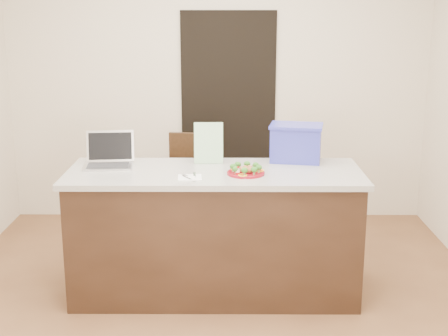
{
  "coord_description": "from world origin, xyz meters",
  "views": [
    {
      "loc": [
        0.09,
        -3.95,
        2.03
      ],
      "look_at": [
        0.07,
        0.2,
        0.95
      ],
      "focal_mm": 50.0,
      "sensor_mm": 36.0,
      "label": 1
    }
  ],
  "objects_px": {
    "laptop": "(109,156)",
    "blue_box": "(296,143)",
    "napkin": "(190,178)",
    "yogurt_bottle": "(238,172)",
    "island": "(215,232)",
    "plate": "(246,173)",
    "chair": "(195,186)"
  },
  "relations": [
    {
      "from": "plate",
      "to": "laptop",
      "type": "bearing_deg",
      "value": 166.16
    },
    {
      "from": "yogurt_bottle",
      "to": "blue_box",
      "type": "xyz_separation_m",
      "value": [
        0.44,
        0.44,
        0.11
      ]
    },
    {
      "from": "island",
      "to": "napkin",
      "type": "relative_size",
      "value": 13.04
    },
    {
      "from": "plate",
      "to": "blue_box",
      "type": "height_order",
      "value": "blue_box"
    },
    {
      "from": "chair",
      "to": "plate",
      "type": "bearing_deg",
      "value": -58.44
    },
    {
      "from": "island",
      "to": "laptop",
      "type": "height_order",
      "value": "laptop"
    },
    {
      "from": "island",
      "to": "blue_box",
      "type": "height_order",
      "value": "blue_box"
    },
    {
      "from": "laptop",
      "to": "plate",
      "type": "bearing_deg",
      "value": -19.15
    },
    {
      "from": "napkin",
      "to": "chair",
      "type": "xyz_separation_m",
      "value": [
        -0.02,
        1.0,
        -0.35
      ]
    },
    {
      "from": "yogurt_bottle",
      "to": "laptop",
      "type": "xyz_separation_m",
      "value": [
        -0.92,
        0.3,
        0.04
      ]
    },
    {
      "from": "napkin",
      "to": "laptop",
      "type": "relative_size",
      "value": 0.44
    },
    {
      "from": "plate",
      "to": "yogurt_bottle",
      "type": "relative_size",
      "value": 3.84
    },
    {
      "from": "laptop",
      "to": "blue_box",
      "type": "height_order",
      "value": "blue_box"
    },
    {
      "from": "plate",
      "to": "laptop",
      "type": "xyz_separation_m",
      "value": [
        -0.98,
        0.24,
        0.06
      ]
    },
    {
      "from": "napkin",
      "to": "blue_box",
      "type": "distance_m",
      "value": 0.91
    },
    {
      "from": "napkin",
      "to": "island",
      "type": "bearing_deg",
      "value": 50.18
    },
    {
      "from": "island",
      "to": "laptop",
      "type": "bearing_deg",
      "value": 168.95
    },
    {
      "from": "blue_box",
      "to": "yogurt_bottle",
      "type": "bearing_deg",
      "value": -124.29
    },
    {
      "from": "yogurt_bottle",
      "to": "blue_box",
      "type": "relative_size",
      "value": 0.16
    },
    {
      "from": "plate",
      "to": "blue_box",
      "type": "distance_m",
      "value": 0.55
    },
    {
      "from": "island",
      "to": "napkin",
      "type": "xyz_separation_m",
      "value": [
        -0.16,
        -0.19,
        0.46
      ]
    },
    {
      "from": "island",
      "to": "chair",
      "type": "bearing_deg",
      "value": 102.55
    },
    {
      "from": "yogurt_bottle",
      "to": "chair",
      "type": "distance_m",
      "value": 1.08
    },
    {
      "from": "laptop",
      "to": "chair",
      "type": "xyz_separation_m",
      "value": [
        0.58,
        0.66,
        -0.41
      ]
    },
    {
      "from": "plate",
      "to": "napkin",
      "type": "xyz_separation_m",
      "value": [
        -0.38,
        -0.1,
        -0.01
      ]
    },
    {
      "from": "chair",
      "to": "yogurt_bottle",
      "type": "bearing_deg",
      "value": -62.68
    },
    {
      "from": "island",
      "to": "napkin",
      "type": "distance_m",
      "value": 0.53
    },
    {
      "from": "napkin",
      "to": "laptop",
      "type": "distance_m",
      "value": 0.69
    },
    {
      "from": "island",
      "to": "plate",
      "type": "relative_size",
      "value": 7.96
    },
    {
      "from": "blue_box",
      "to": "island",
      "type": "bearing_deg",
      "value": -143.63
    },
    {
      "from": "yogurt_bottle",
      "to": "chair",
      "type": "bearing_deg",
      "value": 109.51
    },
    {
      "from": "laptop",
      "to": "yogurt_bottle",
      "type": "bearing_deg",
      "value": -23.31
    }
  ]
}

